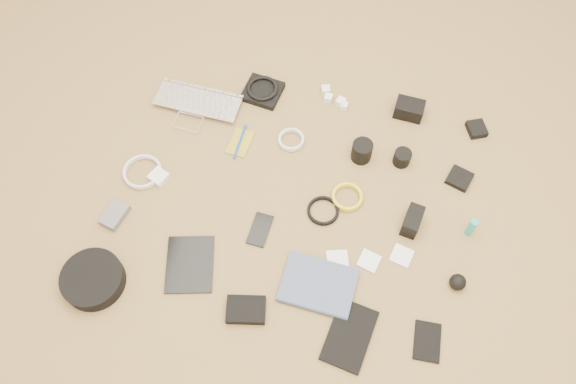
% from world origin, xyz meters
% --- Properties ---
extents(laptop, '(0.36, 0.26, 0.03)m').
position_xyz_m(laptop, '(-0.45, 0.30, 0.01)').
color(laptop, silver).
rests_on(laptop, ground).
extents(headphone_pouch, '(0.17, 0.16, 0.03)m').
position_xyz_m(headphone_pouch, '(-0.20, 0.46, 0.01)').
color(headphone_pouch, black).
rests_on(headphone_pouch, ground).
extents(headphones, '(0.15, 0.15, 0.02)m').
position_xyz_m(headphones, '(-0.20, 0.46, 0.03)').
color(headphones, black).
rests_on(headphones, headphone_pouch).
extents(charger_a, '(0.03, 0.03, 0.03)m').
position_xyz_m(charger_a, '(0.07, 0.48, 0.01)').
color(charger_a, silver).
rests_on(charger_a, ground).
extents(charger_b, '(0.04, 0.04, 0.03)m').
position_xyz_m(charger_b, '(0.05, 0.51, 0.02)').
color(charger_b, silver).
rests_on(charger_b, ground).
extents(charger_c, '(0.04, 0.04, 0.03)m').
position_xyz_m(charger_c, '(0.12, 0.47, 0.02)').
color(charger_c, silver).
rests_on(charger_c, ground).
extents(charger_d, '(0.03, 0.03, 0.03)m').
position_xyz_m(charger_d, '(0.14, 0.45, 0.01)').
color(charger_d, silver).
rests_on(charger_d, ground).
extents(dslr_camera, '(0.12, 0.09, 0.06)m').
position_xyz_m(dslr_camera, '(0.39, 0.48, 0.03)').
color(dslr_camera, black).
rests_on(dslr_camera, ground).
extents(lens_pouch, '(0.09, 0.10, 0.03)m').
position_xyz_m(lens_pouch, '(0.66, 0.45, 0.01)').
color(lens_pouch, black).
rests_on(lens_pouch, ground).
extents(notebook_olive, '(0.09, 0.13, 0.01)m').
position_xyz_m(notebook_olive, '(-0.23, 0.20, 0.00)').
color(notebook_olive, olive).
rests_on(notebook_olive, ground).
extents(pen_blue, '(0.02, 0.16, 0.01)m').
position_xyz_m(pen_blue, '(-0.23, 0.20, 0.01)').
color(pen_blue, '#1639B4').
rests_on(pen_blue, notebook_olive).
extents(cable_white_a, '(0.11, 0.11, 0.01)m').
position_xyz_m(cable_white_a, '(-0.04, 0.25, 0.01)').
color(cable_white_a, silver).
rests_on(cable_white_a, ground).
extents(lens_a, '(0.09, 0.09, 0.08)m').
position_xyz_m(lens_a, '(0.24, 0.24, 0.04)').
color(lens_a, black).
rests_on(lens_a, ground).
extents(lens_b, '(0.08, 0.08, 0.06)m').
position_xyz_m(lens_b, '(0.39, 0.25, 0.03)').
color(lens_b, black).
rests_on(lens_b, ground).
extents(card_reader, '(0.11, 0.11, 0.02)m').
position_xyz_m(card_reader, '(0.61, 0.21, 0.01)').
color(card_reader, black).
rests_on(card_reader, ground).
extents(power_brick, '(0.08, 0.08, 0.03)m').
position_xyz_m(power_brick, '(-0.49, -0.02, 0.01)').
color(power_brick, silver).
rests_on(power_brick, ground).
extents(cable_white_b, '(0.19, 0.19, 0.01)m').
position_xyz_m(cable_white_b, '(-0.56, -0.01, 0.01)').
color(cable_white_b, silver).
rests_on(cable_white_b, ground).
extents(cable_black, '(0.14, 0.14, 0.01)m').
position_xyz_m(cable_black, '(0.14, -0.03, 0.01)').
color(cable_black, black).
rests_on(cable_black, ground).
extents(cable_yellow, '(0.13, 0.13, 0.01)m').
position_xyz_m(cable_yellow, '(0.21, 0.05, 0.01)').
color(cable_yellow, gold).
rests_on(cable_yellow, ground).
extents(flash, '(0.07, 0.11, 0.08)m').
position_xyz_m(flash, '(0.45, -0.01, 0.04)').
color(flash, black).
rests_on(flash, ground).
extents(lens_cleaner, '(0.03, 0.03, 0.09)m').
position_xyz_m(lens_cleaner, '(0.66, 0.00, 0.04)').
color(lens_cleaner, teal).
rests_on(lens_cleaner, ground).
extents(battery_charger, '(0.09, 0.12, 0.03)m').
position_xyz_m(battery_charger, '(-0.59, -0.20, 0.01)').
color(battery_charger, '#57565B').
rests_on(battery_charger, ground).
extents(tablet, '(0.21, 0.24, 0.01)m').
position_xyz_m(tablet, '(-0.28, -0.32, 0.00)').
color(tablet, black).
rests_on(tablet, ground).
extents(phone, '(0.08, 0.13, 0.01)m').
position_xyz_m(phone, '(-0.07, -0.14, 0.00)').
color(phone, black).
rests_on(phone, ground).
extents(filter_case_left, '(0.09, 0.09, 0.01)m').
position_xyz_m(filter_case_left, '(0.22, -0.20, 0.01)').
color(filter_case_left, silver).
rests_on(filter_case_left, ground).
extents(filter_case_mid, '(0.08, 0.08, 0.01)m').
position_xyz_m(filter_case_mid, '(0.33, -0.18, 0.00)').
color(filter_case_mid, silver).
rests_on(filter_case_mid, ground).
extents(filter_case_right, '(0.09, 0.09, 0.01)m').
position_xyz_m(filter_case_right, '(0.44, -0.14, 0.00)').
color(filter_case_right, silver).
rests_on(filter_case_right, ground).
extents(air_blower, '(0.06, 0.06, 0.06)m').
position_xyz_m(air_blower, '(0.63, -0.20, 0.03)').
color(air_blower, black).
rests_on(air_blower, ground).
extents(headphone_case, '(0.24, 0.24, 0.06)m').
position_xyz_m(headphone_case, '(-0.57, -0.45, 0.03)').
color(headphone_case, black).
rests_on(headphone_case, ground).
extents(drive_case, '(0.14, 0.11, 0.03)m').
position_xyz_m(drive_case, '(-0.05, -0.44, 0.02)').
color(drive_case, black).
rests_on(drive_case, ground).
extents(paperback, '(0.26, 0.20, 0.02)m').
position_xyz_m(paperback, '(0.17, -0.40, 0.01)').
color(paperback, '#3D4B67').
rests_on(paperback, ground).
extents(notebook_black_a, '(0.17, 0.24, 0.02)m').
position_xyz_m(notebook_black_a, '(0.30, -0.45, 0.01)').
color(notebook_black_a, black).
rests_on(notebook_black_a, ground).
extents(notebook_black_b, '(0.09, 0.13, 0.01)m').
position_xyz_m(notebook_black_b, '(0.55, -0.42, 0.01)').
color(notebook_black_b, black).
rests_on(notebook_black_b, ground).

